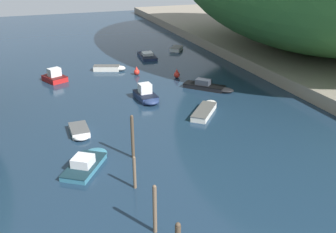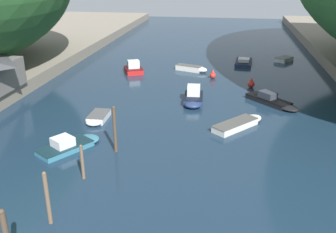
# 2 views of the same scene
# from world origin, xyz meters

# --- Properties ---
(water_surface) EXTENTS (130.00, 130.00, 0.00)m
(water_surface) POSITION_xyz_m (0.00, 30.00, 0.00)
(water_surface) COLOR #192D42
(water_surface) RESTS_ON ground
(right_bank) EXTENTS (22.00, 120.00, 1.44)m
(right_bank) POSITION_xyz_m (27.79, 30.00, 0.72)
(right_bank) COLOR gray
(right_bank) RESTS_ON ground
(boat_open_rowboat) EXTENTS (4.40, 2.57, 0.70)m
(boat_open_rowboat) POSITION_xyz_m (-0.39, 39.90, 0.34)
(boat_open_rowboat) COLOR silver
(boat_open_rowboat) RESTS_ON water_surface
(boat_moored_right) EXTENTS (2.02, 4.26, 1.72)m
(boat_moored_right) POSITION_xyz_m (0.89, 27.67, 0.51)
(boat_moored_right) COLOR navy
(boat_moored_right) RESTS_ON water_surface
(boat_cabin_cruiser) EXTENTS (1.56, 3.34, 0.56)m
(boat_cabin_cruiser) POSITION_xyz_m (-7.00, 21.71, 0.28)
(boat_cabin_cruiser) COLOR white
(boat_cabin_cruiser) RESTS_ON water_surface
(boat_yellow_tender) EXTENTS (2.59, 6.02, 0.84)m
(boat_yellow_tender) POSITION_xyz_m (6.30, 45.36, 0.27)
(boat_yellow_tender) COLOR navy
(boat_yellow_tender) RESTS_ON water_surface
(boat_navy_launch) EXTENTS (5.24, 5.37, 1.11)m
(boat_navy_launch) POSITION_xyz_m (8.66, 28.58, 0.34)
(boat_navy_launch) COLOR black
(boat_navy_launch) RESTS_ON water_surface
(boat_red_skiff) EXTENTS (4.62, 5.06, 0.58)m
(boat_red_skiff) POSITION_xyz_m (5.41, 22.54, 0.29)
(boat_red_skiff) COLOR silver
(boat_red_skiff) RESTS_ON water_surface
(boat_white_cruiser) EXTENTS (4.30, 5.13, 1.08)m
(boat_white_cruiser) POSITION_xyz_m (-7.26, 16.29, 0.32)
(boat_white_cruiser) COLOR teal
(boat_white_cruiser) RESTS_ON water_surface
(boat_far_right_bank) EXTENTS (3.21, 3.62, 0.59)m
(boat_far_right_bank) POSITION_xyz_m (12.24, 47.72, 0.29)
(boat_far_right_bank) COLOR white
(boat_far_right_bank) RESTS_ON water_surface
(boat_mid_channel) EXTENTS (3.34, 4.09, 1.65)m
(boat_mid_channel) POSITION_xyz_m (-7.92, 38.16, 0.49)
(boat_mid_channel) COLOR red
(boat_mid_channel) RESTS_ON water_surface
(mooring_post_second) EXTENTS (0.23, 0.23, 3.12)m
(mooring_post_second) POSITION_xyz_m (-4.78, 7.80, 1.57)
(mooring_post_second) COLOR brown
(mooring_post_second) RESTS_ON water_surface
(mooring_post_middle) EXTENTS (0.21, 0.21, 2.41)m
(mooring_post_middle) POSITION_xyz_m (-4.68, 12.36, 1.21)
(mooring_post_middle) COLOR brown
(mooring_post_middle) RESTS_ON water_surface
(mooring_post_fourth) EXTENTS (0.25, 0.25, 3.57)m
(mooring_post_fourth) POSITION_xyz_m (-3.71, 16.32, 1.79)
(mooring_post_fourth) COLOR #4C3D2D
(mooring_post_fourth) RESTS_ON water_surface
(channel_buoy_near) EXTENTS (0.75, 0.75, 1.12)m
(channel_buoy_near) POSITION_xyz_m (2.37, 36.86, 0.43)
(channel_buoy_near) COLOR red
(channel_buoy_near) RESTS_ON water_surface
(channel_buoy_far) EXTENTS (0.77, 0.77, 1.16)m
(channel_buoy_far) POSITION_xyz_m (6.79, 33.92, 0.45)
(channel_buoy_far) COLOR red
(channel_buoy_far) RESTS_ON water_surface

